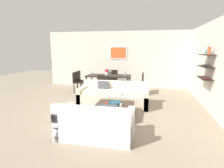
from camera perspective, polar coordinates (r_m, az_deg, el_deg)
The scene contains 21 objects.
ground_plane at distance 6.17m, azimuth -0.83°, elevation -7.18°, with size 18.00×18.00×0.00m, color gray.
back_wall_unit at distance 9.33m, azimuth 5.72°, elevation 7.27°, with size 8.40×0.09×2.70m.
right_wall_shelf_unit at distance 6.59m, azimuth 27.17°, elevation 4.79°, with size 0.34×8.20×2.70m.
sofa_beige at distance 6.39m, azimuth 0.54°, elevation -3.83°, with size 2.30×0.90×0.78m.
loveseat_white at distance 4.18m, azimuth -4.89°, elevation -11.82°, with size 1.59×0.90×0.78m.
coffee_table at distance 5.30m, azimuth 0.68°, elevation -8.06°, with size 1.00×0.94×0.38m.
decorative_bowl at distance 5.26m, azimuth 0.96°, elevation -5.62°, with size 0.36×0.36×0.07m.
candle_jar at distance 5.05m, azimuth 2.69°, elevation -6.29°, with size 0.07×0.07×0.07m, color silver.
apple_on_coffee_table at distance 5.14m, azimuth -1.61°, elevation -5.94°, with size 0.08×0.08×0.08m, color red.
dining_table at distance 8.18m, azimuth -1.03°, elevation 2.12°, with size 1.87×0.88×0.75m.
dining_chair_right_near at distance 7.83m, azimuth 8.27°, elevation 0.32°, with size 0.44×0.44×0.88m.
dining_chair_right_far at distance 8.22m, azimuth 8.45°, elevation 0.80°, with size 0.44×0.44×0.88m.
dining_chair_left_near at distance 8.42m, azimuth -10.27°, elevation 0.99°, with size 0.44×0.44×0.88m.
dining_chair_left_far at distance 8.79m, azimuth -9.30°, elevation 1.41°, with size 0.44×0.44×0.88m.
dining_chair_foot at distance 7.40m, azimuth -2.49°, elevation -0.17°, with size 0.44×0.44×0.88m.
dining_chair_head at distance 9.02m, azimuth 0.17°, elevation 1.79°, with size 0.44×0.44×0.88m.
wine_glass_right_far at distance 8.14m, azimuth 3.89°, elevation 3.34°, with size 0.07×0.07×0.16m.
wine_glass_head at distance 8.52m, azimuth -0.47°, elevation 3.77°, with size 0.08×0.08×0.17m.
wine_glass_left_near at distance 8.23m, azimuth -5.91°, elevation 3.44°, with size 0.08×0.08×0.17m.
wine_glass_right_near at distance 7.92m, azimuth 3.67°, elevation 3.24°, with size 0.08×0.08×0.18m.
centerpiece_vase at distance 8.17m, azimuth -1.65°, elevation 3.69°, with size 0.16×0.16×0.28m.
Camera 1 is at (1.29, -5.74, 1.88)m, focal length 30.63 mm.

